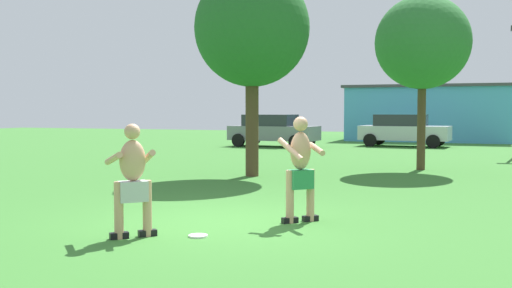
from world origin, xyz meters
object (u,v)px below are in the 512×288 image
(player_in_gray, at_px, (133,178))
(frisbee, at_px, (198,236))
(car_silver_mid_lot, at_px, (404,130))
(player_near, at_px, (301,166))
(tree_behind_players, at_px, (423,43))
(car_gray_near_post, at_px, (273,130))
(tree_left_field, at_px, (252,29))

(player_in_gray, bearing_deg, frisbee, 23.45)
(car_silver_mid_lot, bearing_deg, player_near, -87.82)
(tree_behind_players, bearing_deg, player_near, -96.44)
(car_gray_near_post, relative_size, tree_left_field, 0.79)
(tree_left_field, bearing_deg, frisbee, -74.79)
(frisbee, distance_m, tree_behind_players, 11.75)
(player_near, height_order, player_in_gray, player_near)
(car_silver_mid_lot, bearing_deg, player_in_gray, -92.74)
(tree_left_field, bearing_deg, player_in_gray, -81.29)
(frisbee, xyz_separation_m, car_silver_mid_lot, (0.26, 22.59, 0.81))
(frisbee, bearing_deg, car_silver_mid_lot, 89.34)
(player_near, bearing_deg, tree_behind_players, 83.56)
(player_in_gray, xyz_separation_m, tree_left_field, (-1.21, 7.91, 3.13))
(frisbee, bearing_deg, tree_behind_players, 79.04)
(tree_left_field, relative_size, tree_behind_players, 1.07)
(player_in_gray, bearing_deg, car_silver_mid_lot, 87.26)
(car_gray_near_post, bearing_deg, car_silver_mid_lot, 21.79)
(player_in_gray, bearing_deg, tree_left_field, 98.71)
(player_in_gray, relative_size, tree_behind_players, 0.31)
(car_silver_mid_lot, bearing_deg, car_gray_near_post, -158.21)
(frisbee, distance_m, car_silver_mid_lot, 22.60)
(car_gray_near_post, height_order, car_silver_mid_lot, same)
(car_gray_near_post, xyz_separation_m, car_silver_mid_lot, (6.02, 2.41, 0.00))
(player_near, distance_m, frisbee, 2.10)
(player_near, relative_size, tree_left_field, 0.30)
(player_near, distance_m, player_in_gray, 2.72)
(player_near, bearing_deg, car_gray_near_post, 110.15)
(car_silver_mid_lot, bearing_deg, tree_left_field, -98.73)
(player_in_gray, height_order, car_silver_mid_lot, player_in_gray)
(frisbee, distance_m, tree_left_field, 8.77)
(tree_left_field, bearing_deg, car_gray_near_post, 106.39)
(player_in_gray, xyz_separation_m, car_gray_near_post, (-4.93, 20.54, -0.03))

